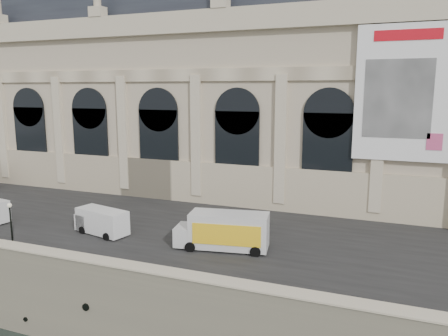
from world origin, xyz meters
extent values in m
cube|color=#78715C|center=(0.00, 35.00, 3.00)|extent=(160.00, 70.00, 6.00)
cube|color=#2D2D2D|center=(0.00, 14.00, 6.03)|extent=(160.00, 24.00, 0.06)
cube|color=#78715C|center=(0.00, 0.60, 6.55)|extent=(160.00, 1.20, 1.10)
cube|color=#BFB69A|center=(0.00, 0.60, 7.15)|extent=(160.00, 1.40, 0.12)
cube|color=tan|center=(-6.00, 31.00, 17.00)|extent=(68.00, 18.00, 22.00)
cube|color=#BFB69A|center=(-6.00, 21.85, 8.50)|extent=(68.60, 0.40, 5.00)
cube|color=#BFB69A|center=(-6.00, 21.70, 26.80)|extent=(69.00, 0.80, 2.40)
cube|color=#BFB69A|center=(-6.00, 21.85, 21.00)|extent=(68.00, 0.30, 1.40)
cube|color=#292F37|center=(-6.00, 31.00, 31.00)|extent=(64.00, 15.00, 6.00)
cube|color=#BFB69A|center=(-29.00, 21.75, 14.00)|extent=(1.20, 0.50, 14.00)
cube|color=black|center=(-24.00, 21.82, 12.50)|extent=(5.20, 0.25, 9.00)
cylinder|color=black|center=(-24.00, 21.82, 17.00)|extent=(5.20, 0.25, 5.20)
cube|color=#BFB69A|center=(-19.00, 21.75, 14.00)|extent=(1.20, 0.50, 14.00)
cube|color=black|center=(-14.00, 21.82, 12.50)|extent=(5.20, 0.25, 9.00)
cylinder|color=black|center=(-14.00, 21.82, 17.00)|extent=(5.20, 0.25, 5.20)
cube|color=#BFB69A|center=(-9.00, 21.75, 14.00)|extent=(1.20, 0.50, 14.00)
cube|color=black|center=(-4.00, 21.82, 12.50)|extent=(5.20, 0.25, 9.00)
cylinder|color=black|center=(-4.00, 21.82, 17.00)|extent=(5.20, 0.25, 5.20)
cube|color=#BFB69A|center=(1.00, 21.75, 14.00)|extent=(1.20, 0.50, 14.00)
cube|color=black|center=(6.00, 21.82, 12.50)|extent=(5.20, 0.25, 9.00)
cylinder|color=black|center=(6.00, 21.82, 17.00)|extent=(5.20, 0.25, 5.20)
cube|color=#BFB69A|center=(11.00, 21.75, 14.00)|extent=(1.20, 0.50, 14.00)
cube|color=black|center=(16.00, 21.82, 12.50)|extent=(5.20, 0.25, 9.00)
cylinder|color=black|center=(16.00, 21.82, 17.00)|extent=(5.20, 0.25, 5.20)
cube|color=#BFB69A|center=(21.00, 21.75, 14.00)|extent=(1.20, 0.50, 14.00)
cube|color=white|center=(23.00, 21.55, 19.00)|extent=(9.00, 0.35, 13.00)
cube|color=red|center=(23.00, 21.35, 24.40)|extent=(6.00, 0.06, 1.00)
cube|color=gray|center=(22.50, 21.35, 18.50)|extent=(6.20, 0.06, 7.50)
cube|color=#C94679|center=(26.00, 21.35, 14.50)|extent=(1.40, 0.06, 1.60)
cylinder|color=black|center=(-14.17, 7.98, 6.36)|extent=(0.75, 0.35, 0.72)
cube|color=silver|center=(-2.49, 8.27, 7.30)|extent=(5.52, 3.12, 2.22)
cube|color=silver|center=(-4.52, 8.73, 6.96)|extent=(1.87, 2.29, 1.54)
cube|color=black|center=(-5.05, 8.85, 7.49)|extent=(0.44, 1.70, 0.77)
cylinder|color=black|center=(-4.34, 7.65, 6.37)|extent=(0.77, 0.40, 0.73)
cylinder|color=black|center=(-3.89, 9.62, 6.37)|extent=(0.77, 0.40, 0.73)
cylinder|color=black|center=(-1.09, 6.91, 6.37)|extent=(0.77, 0.40, 0.73)
cylinder|color=black|center=(-0.64, 8.89, 6.37)|extent=(0.77, 0.40, 0.73)
cube|color=silver|center=(9.92, 8.89, 7.70)|extent=(6.91, 3.60, 2.96)
cube|color=yellow|center=(10.14, 7.61, 7.70)|extent=(5.62, 1.03, 1.75)
cube|color=red|center=(10.14, 7.61, 7.70)|extent=(3.25, 0.60, 0.66)
cube|color=silver|center=(6.25, 8.25, 7.04)|extent=(2.14, 2.67, 1.64)
cylinder|color=black|center=(7.11, 7.12, 6.44)|extent=(0.92, 0.45, 0.88)
cylinder|color=black|center=(6.68, 9.61, 6.44)|extent=(0.92, 0.45, 0.88)
cylinder|color=black|center=(12.51, 8.05, 6.44)|extent=(0.92, 0.45, 0.88)
cylinder|color=black|center=(12.08, 10.54, 6.44)|extent=(0.92, 0.45, 0.88)
cylinder|color=black|center=(-7.71, 2.72, 6.18)|extent=(0.40, 0.40, 0.36)
cylinder|color=black|center=(-7.71, 2.72, 7.81)|extent=(0.14, 0.14, 3.61)
sphere|color=beige|center=(-7.71, 2.72, 9.70)|extent=(0.40, 0.40, 0.40)
camera|label=1|loc=(22.26, -24.11, 19.40)|focal=35.00mm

